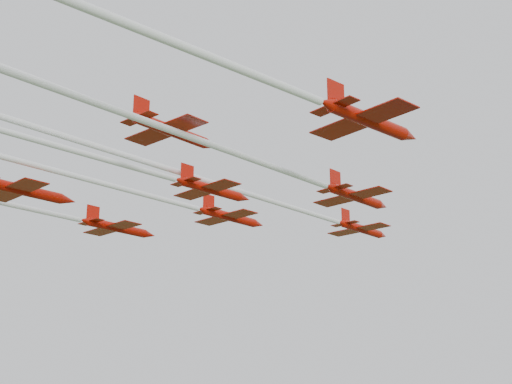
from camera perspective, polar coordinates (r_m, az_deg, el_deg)
The scene contains 7 objects.
jet_lead at distance 87.58m, azimuth 2.71°, elevation -1.18°, with size 12.63×60.12×2.64m.
jet_row2_left at distance 85.82m, azimuth -6.86°, elevation -0.73°, with size 11.39×47.21×2.73m.
jet_row2_right at distance 64.49m, azimuth -1.30°, elevation 2.99°, with size 13.69×65.74×2.60m.
jet_row3_left at distance 86.51m, azimuth -18.89°, elevation -0.98°, with size 12.93×58.97×2.72m.
jet_row3_mid at distance 67.64m, azimuth -12.56°, elevation 2.73°, with size 13.53×55.18×2.45m.
jet_row3_right at distance 50.81m, azimuth -4.12°, elevation 10.90°, with size 20.12×67.17×2.94m.
jet_row4_right at distance 55.41m, azimuth -16.89°, elevation 8.46°, with size 10.31×52.74×2.46m.
Camera 1 is at (47.17, -63.74, 31.51)m, focal length 50.00 mm.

